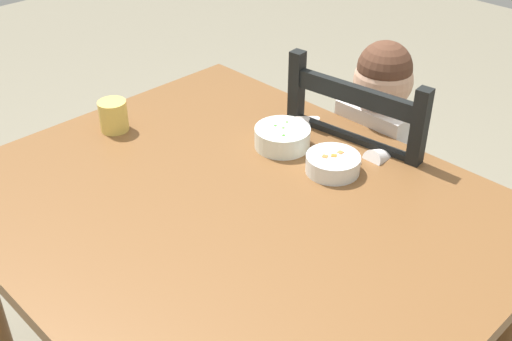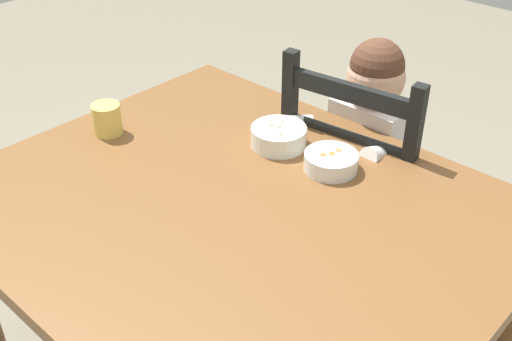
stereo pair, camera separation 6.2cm
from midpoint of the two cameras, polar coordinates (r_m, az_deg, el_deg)
dining_table at (r=1.54m, az=-3.13°, el=-5.82°), size 1.27×1.04×0.74m
dining_chair at (r=2.00m, az=8.68°, el=-2.17°), size 0.47×0.47×0.95m
child_figure at (r=1.90m, az=8.85°, el=2.25°), size 0.32×0.31×0.97m
bowl_of_peas at (r=1.69m, az=1.03°, el=3.16°), size 0.15×0.15×0.06m
bowl_of_carrots at (r=1.59m, az=5.76°, el=0.84°), size 0.14×0.14×0.05m
spoon at (r=1.64m, az=4.98°, el=1.00°), size 0.11×0.11×0.01m
drinking_cup at (r=1.80m, az=-14.35°, el=4.59°), size 0.08×0.08×0.09m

